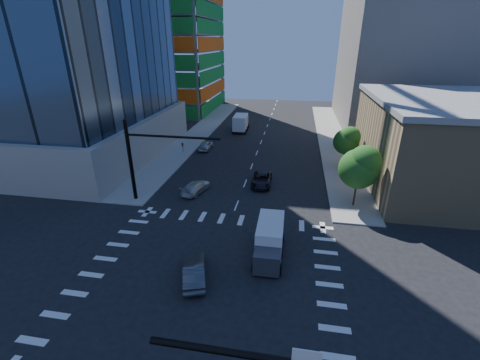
# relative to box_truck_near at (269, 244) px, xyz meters

# --- Properties ---
(ground) EXTENTS (160.00, 160.00, 0.00)m
(ground) POSITION_rel_box_truck_near_xyz_m (-4.27, -3.57, -1.25)
(ground) COLOR black
(ground) RESTS_ON ground
(road_markings) EXTENTS (20.00, 20.00, 0.01)m
(road_markings) POSITION_rel_box_truck_near_xyz_m (-4.27, -3.57, -1.24)
(road_markings) COLOR silver
(road_markings) RESTS_ON ground
(sidewalk_ne) EXTENTS (5.00, 60.00, 0.15)m
(sidewalk_ne) POSITION_rel_box_truck_near_xyz_m (8.23, 36.43, -1.17)
(sidewalk_ne) COLOR gray
(sidewalk_ne) RESTS_ON ground
(sidewalk_nw) EXTENTS (5.00, 60.00, 0.15)m
(sidewalk_nw) POSITION_rel_box_truck_near_xyz_m (-16.77, 36.43, -1.17)
(sidewalk_nw) COLOR gray
(sidewalk_nw) RESTS_ON ground
(construction_building) EXTENTS (25.16, 34.50, 70.60)m
(construction_building) POSITION_rel_box_truck_near_xyz_m (-31.68, 58.36, 23.36)
(construction_building) COLOR slate
(construction_building) RESTS_ON ground
(commercial_building) EXTENTS (20.50, 22.50, 10.60)m
(commercial_building) POSITION_rel_box_truck_near_xyz_m (20.73, 18.43, 4.07)
(commercial_building) COLOR tan
(commercial_building) RESTS_ON ground
(bg_building_ne) EXTENTS (24.00, 30.00, 28.00)m
(bg_building_ne) POSITION_rel_box_truck_near_xyz_m (22.73, 51.43, 12.75)
(bg_building_ne) COLOR slate
(bg_building_ne) RESTS_ON ground
(signal_mast_nw) EXTENTS (10.20, 0.40, 9.00)m
(signal_mast_nw) POSITION_rel_box_truck_near_xyz_m (-14.27, 7.93, 4.25)
(signal_mast_nw) COLOR black
(signal_mast_nw) RESTS_ON sidewalk_nw
(tree_south) EXTENTS (4.16, 4.16, 6.82)m
(tree_south) POSITION_rel_box_truck_near_xyz_m (8.36, 10.33, 3.44)
(tree_south) COLOR #382316
(tree_south) RESTS_ON sidewalk_ne
(tree_north) EXTENTS (3.54, 3.52, 5.78)m
(tree_north) POSITION_rel_box_truck_near_xyz_m (8.66, 22.33, 2.74)
(tree_north) COLOR #382316
(tree_north) RESTS_ON sidewalk_ne
(car_nb_far) EXTENTS (2.38, 5.01, 1.38)m
(car_nb_far) POSITION_rel_box_truck_near_xyz_m (-2.18, 14.32, -0.56)
(car_nb_far) COLOR black
(car_nb_far) RESTS_ON ground
(car_sb_near) EXTENTS (3.00, 4.89, 1.32)m
(car_sb_near) POSITION_rel_box_truck_near_xyz_m (-9.59, 10.96, -0.59)
(car_sb_near) COLOR silver
(car_sb_near) RESTS_ON ground
(car_sb_mid) EXTENTS (1.74, 4.30, 1.46)m
(car_sb_mid) POSITION_rel_box_truck_near_xyz_m (-12.77, 26.65, -0.52)
(car_sb_mid) COLOR #B3B5BB
(car_sb_mid) RESTS_ON ground
(car_sb_cross) EXTENTS (2.90, 4.78, 1.49)m
(car_sb_cross) POSITION_rel_box_truck_near_xyz_m (-5.29, -3.62, -0.50)
(car_sb_cross) COLOR #424146
(car_sb_cross) RESTS_ON ground
(box_truck_near) EXTENTS (2.34, 5.39, 2.82)m
(box_truck_near) POSITION_rel_box_truck_near_xyz_m (0.00, 0.00, 0.00)
(box_truck_near) COLOR black
(box_truck_near) RESTS_ON ground
(box_truck_far) EXTENTS (2.83, 6.25, 3.23)m
(box_truck_far) POSITION_rel_box_truck_near_xyz_m (-9.08, 39.69, 0.18)
(box_truck_far) COLOR black
(box_truck_far) RESTS_ON ground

